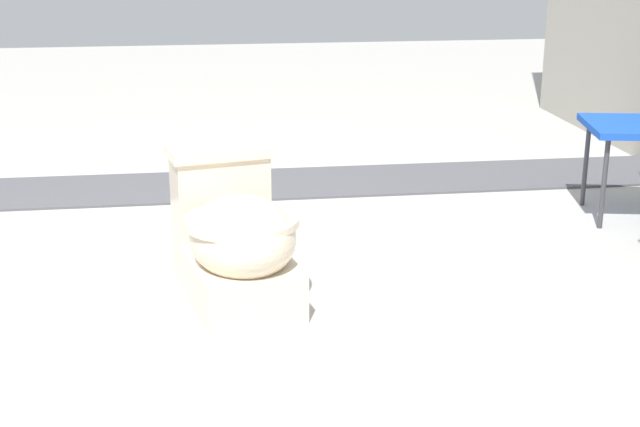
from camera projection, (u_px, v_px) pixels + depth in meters
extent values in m
plane|color=#A8A59E|center=(164.00, 280.00, 3.35)|extent=(14.00, 14.00, 0.00)
cube|color=#4C4C51|center=(270.00, 184.00, 4.57)|extent=(0.56, 8.00, 0.01)
cube|color=beige|center=(237.00, 274.00, 3.17)|extent=(0.66, 0.46, 0.17)
ellipsoid|color=beige|center=(243.00, 237.00, 3.02)|extent=(0.50, 0.44, 0.28)
cylinder|color=beige|center=(242.00, 221.00, 3.01)|extent=(0.46, 0.46, 0.03)
cube|color=beige|center=(220.00, 195.00, 3.28)|extent=(0.25, 0.37, 0.30)
cube|color=beige|center=(219.00, 151.00, 3.23)|extent=(0.27, 0.40, 0.04)
cylinder|color=silver|center=(240.00, 143.00, 3.25)|extent=(0.02, 0.02, 0.01)
cube|color=#1947B2|center=(638.00, 127.00, 3.94)|extent=(0.51, 0.51, 0.03)
cylinder|color=#38383D|center=(604.00, 184.00, 3.86)|extent=(0.02, 0.02, 0.40)
cylinder|color=#38383D|center=(586.00, 164.00, 4.18)|extent=(0.02, 0.02, 0.40)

